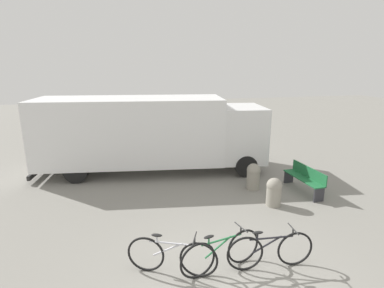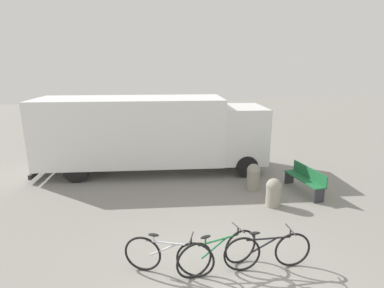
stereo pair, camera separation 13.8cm
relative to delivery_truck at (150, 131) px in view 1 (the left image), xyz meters
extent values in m
plane|color=gray|center=(0.72, -6.61, -1.56)|extent=(60.00, 60.00, 0.00)
cube|color=white|center=(-0.68, 0.10, 0.05)|extent=(6.98, 3.15, 2.41)
cube|color=silver|center=(3.45, -0.49, -0.13)|extent=(1.91, 2.35, 2.05)
cube|color=black|center=(-4.07, 0.57, -1.34)|extent=(0.39, 2.12, 0.16)
cylinder|color=black|center=(3.59, 0.46, -1.16)|extent=(0.84, 0.39, 0.81)
cylinder|color=black|center=(3.32, -1.43, -1.16)|extent=(0.84, 0.39, 0.81)
cylinder|color=black|center=(-2.39, 1.30, -1.16)|extent=(0.84, 0.39, 0.81)
cylinder|color=black|center=(-2.65, -0.59, -1.16)|extent=(0.84, 0.39, 0.81)
cube|color=#1E6638|center=(4.57, -3.14, -1.10)|extent=(0.47, 1.68, 0.04)
cube|color=#1E6638|center=(4.75, -3.13, -0.93)|extent=(0.11, 1.66, 0.38)
cube|color=#2D2D33|center=(4.60, -3.92, -1.34)|extent=(0.34, 0.06, 0.44)
cube|color=#2D2D33|center=(4.54, -2.36, -1.34)|extent=(0.34, 0.06, 0.44)
torus|color=black|center=(-0.70, -5.85, -1.19)|extent=(0.71, 0.34, 0.75)
torus|color=black|center=(0.27, -6.26, -1.19)|extent=(0.71, 0.34, 0.75)
cylinder|color=silver|center=(-0.21, -6.05, -0.88)|extent=(0.84, 0.38, 0.04)
cylinder|color=silver|center=(-0.29, -6.02, -1.03)|extent=(0.56, 0.27, 0.35)
cylinder|color=silver|center=(-0.48, -5.94, -0.82)|extent=(0.03, 0.03, 0.12)
ellipsoid|color=black|center=(-0.48, -5.94, -0.74)|extent=(0.24, 0.17, 0.05)
cylinder|color=black|center=(0.20, -6.23, -0.80)|extent=(0.03, 0.03, 0.16)
cylinder|color=black|center=(0.20, -6.23, -0.72)|extent=(0.19, 0.41, 0.02)
torus|color=black|center=(0.25, -6.28, -1.19)|extent=(0.74, 0.21, 0.75)
torus|color=black|center=(1.27, -6.05, -1.19)|extent=(0.74, 0.21, 0.75)
cylinder|color=#26723F|center=(0.76, -6.16, -0.88)|extent=(0.88, 0.23, 0.04)
cylinder|color=#26723F|center=(0.68, -6.18, -1.03)|extent=(0.59, 0.17, 0.35)
cylinder|color=#26723F|center=(0.48, -6.23, -0.82)|extent=(0.03, 0.03, 0.12)
ellipsoid|color=black|center=(0.48, -6.23, -0.74)|extent=(0.23, 0.14, 0.05)
cylinder|color=black|center=(1.19, -6.06, -0.80)|extent=(0.03, 0.03, 0.16)
cylinder|color=black|center=(1.19, -6.06, -0.72)|extent=(0.12, 0.43, 0.02)
torus|color=black|center=(1.21, -6.29, -1.19)|extent=(0.75, 0.10, 0.75)
torus|color=black|center=(2.26, -6.37, -1.19)|extent=(0.75, 0.10, 0.75)
cylinder|color=black|center=(1.73, -6.33, -0.88)|extent=(0.89, 0.11, 0.04)
cylinder|color=black|center=(1.65, -6.33, -1.03)|extent=(0.60, 0.08, 0.35)
cylinder|color=black|center=(1.44, -6.31, -0.82)|extent=(0.03, 0.03, 0.12)
ellipsoid|color=black|center=(1.44, -6.31, -0.74)|extent=(0.23, 0.11, 0.05)
cylinder|color=black|center=(2.18, -6.37, -0.80)|extent=(0.03, 0.03, 0.16)
cylinder|color=black|center=(2.18, -6.37, -0.72)|extent=(0.06, 0.44, 0.02)
cylinder|color=gray|center=(3.17, -3.81, -1.25)|extent=(0.43, 0.43, 0.62)
sphere|color=gray|center=(3.17, -3.81, -0.95)|extent=(0.45, 0.45, 0.45)
cylinder|color=gray|center=(3.10, -2.55, -1.24)|extent=(0.43, 0.43, 0.65)
sphere|color=gray|center=(3.10, -2.55, -0.91)|extent=(0.45, 0.45, 0.45)
camera|label=1|loc=(-1.01, -11.05, 2.42)|focal=28.00mm
camera|label=2|loc=(-0.88, -11.08, 2.42)|focal=28.00mm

